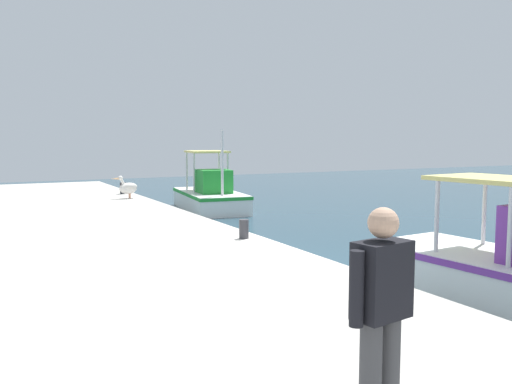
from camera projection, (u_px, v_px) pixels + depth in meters
The scene contains 6 objects.
quay_pier at pixel (15, 293), 8.91m from camera, with size 36.00×10.00×0.80m, color #BCB7AD.
fishing_boat_nearest at pixel (210, 196), 22.11m from camera, with size 5.02×2.66×3.25m.
pelican at pixel (128, 187), 19.26m from camera, with size 0.41×0.96×0.82m.
fisherman_standing at pixel (381, 311), 3.85m from camera, with size 0.31×0.61×1.65m.
mooring_bollard_nearest at pixel (123, 188), 20.86m from camera, with size 0.24×0.24×0.44m, color #333338.
mooring_bollard_second at pixel (244, 229), 11.57m from camera, with size 0.21×0.21×0.41m, color #333338.
Camera 1 is at (9.55, -5.50, 2.93)m, focal length 38.10 mm.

